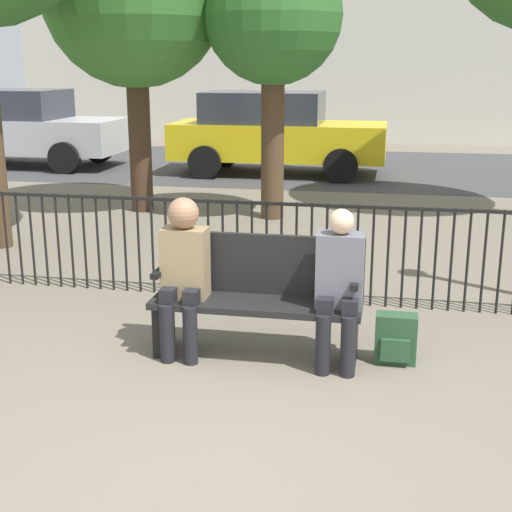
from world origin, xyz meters
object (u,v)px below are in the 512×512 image
park_bench (258,293)px  tree_0 (273,19)px  seated_person_0 (184,267)px  parked_car_1 (20,127)px  backpack (396,339)px  parked_car_0 (275,132)px  seated_person_1 (339,281)px

park_bench → tree_0: 5.46m
seated_person_0 → parked_car_1: parked_car_1 is taller
parked_car_1 → seated_person_0: bearing=-55.4°
park_bench → backpack: (1.05, 0.01, -0.30)m
park_bench → parked_car_0: parked_car_0 is taller
seated_person_0 → seated_person_1: bearing=-0.1°
park_bench → seated_person_1: bearing=-11.6°
seated_person_1 → parked_car_1: parked_car_1 is taller
tree_0 → parked_car_0: tree_0 is taller
seated_person_1 → parked_car_1: 11.95m
tree_0 → parked_car_1: tree_0 is taller
park_bench → parked_car_0: (-1.38, 9.04, 0.35)m
park_bench → backpack: park_bench is taller
park_bench → parked_car_1: (-6.93, 9.13, 0.35)m
tree_0 → parked_car_1: 7.74m
seated_person_1 → tree_0: tree_0 is taller
backpack → parked_car_1: bearing=131.1°
park_bench → parked_car_0: size_ratio=0.38×
backpack → parked_car_1: size_ratio=0.09×
seated_person_1 → parked_car_0: bearing=102.3°
park_bench → backpack: 1.09m
seated_person_0 → seated_person_1: (1.17, -0.00, -0.04)m
seated_person_0 → backpack: (1.59, 0.13, -0.51)m
parked_car_0 → seated_person_1: bearing=-77.7°
seated_person_0 → parked_car_1: bearing=124.6°
park_bench → seated_person_0: seated_person_0 is taller
tree_0 → parked_car_0: (-0.66, 4.12, -1.90)m
backpack → tree_0: tree_0 is taller
backpack → seated_person_0: bearing=-175.2°
backpack → tree_0: bearing=109.8°
seated_person_0 → parked_car_0: (-0.83, 9.17, 0.14)m
backpack → parked_car_0: 9.38m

